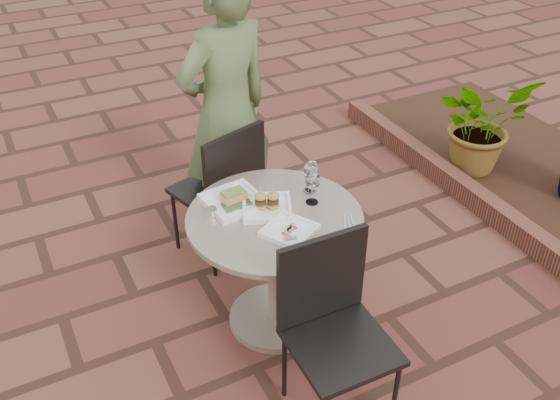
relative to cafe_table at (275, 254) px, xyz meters
name	(u,v)px	position (x,y,z in m)	size (l,w,h in m)	color
ground	(290,294)	(0.17, 0.15, -0.48)	(60.00, 60.00, 0.00)	brown
cafe_table	(275,254)	(0.00, 0.00, 0.00)	(0.90, 0.90, 0.73)	gray
chair_far	(224,183)	(-0.01, 0.66, 0.07)	(0.55, 0.55, 0.93)	black
chair_near	(332,317)	(-0.01, -0.58, 0.07)	(0.45, 0.45, 0.93)	black
diner	(226,113)	(0.11, 0.86, 0.41)	(0.65, 0.43, 1.79)	#475A31
plate_salmon	(234,200)	(-0.14, 0.19, 0.27)	(0.31, 0.31, 0.08)	white
plate_sliders	(267,205)	(-0.01, 0.07, 0.28)	(0.32, 0.32, 0.16)	white
plate_tuna	(290,230)	(0.00, -0.15, 0.26)	(0.31, 0.31, 0.03)	white
wine_glass_right	(313,181)	(0.23, 0.02, 0.38)	(0.08, 0.08, 0.18)	white
wine_glass_mid	(309,172)	(0.26, 0.12, 0.36)	(0.07, 0.07, 0.17)	white
wine_glass_far	(311,170)	(0.28, 0.13, 0.37)	(0.08, 0.08, 0.18)	white
steel_ramekin	(212,212)	(-0.28, 0.15, 0.27)	(0.06, 0.06, 0.04)	silver
cutlery_set	(349,223)	(0.30, -0.22, 0.25)	(0.08, 0.18, 0.00)	silver
planter_curb	(467,191)	(1.77, 0.45, -0.41)	(0.12, 3.00, 0.15)	brown
mulch_bed	(536,173)	(2.47, 0.45, -0.45)	(1.30, 3.00, 0.06)	black
potted_plant_a	(481,123)	(2.06, 0.71, -0.05)	(0.67, 0.58, 0.75)	#33662D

